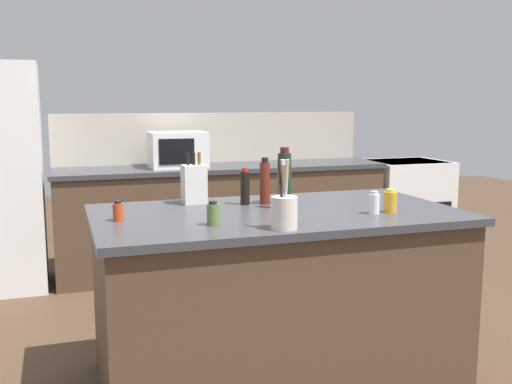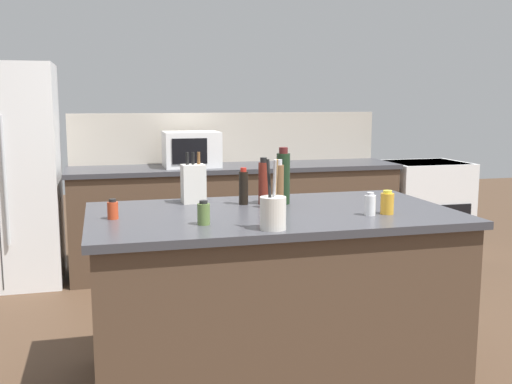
{
  "view_description": "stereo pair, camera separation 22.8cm",
  "coord_description": "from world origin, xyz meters",
  "views": [
    {
      "loc": [
        -1.09,
        -2.92,
        1.53
      ],
      "look_at": [
        0.0,
        0.35,
        0.99
      ],
      "focal_mm": 42.0,
      "sensor_mm": 36.0,
      "label": 1
    },
    {
      "loc": [
        -0.87,
        -2.98,
        1.53
      ],
      "look_at": [
        0.0,
        0.35,
        0.99
      ],
      "focal_mm": 42.0,
      "sensor_mm": 36.0,
      "label": 2
    }
  ],
  "objects": [
    {
      "name": "refrigerator",
      "position": [
        -1.65,
        2.25,
        0.91
      ],
      "size": [
        0.87,
        0.75,
        1.81
      ],
      "color": "white",
      "rests_on": "ground_plane"
    },
    {
      "name": "wall_backsplash",
      "position": [
        0.3,
        2.52,
        1.17
      ],
      "size": [
        2.9,
        0.03,
        0.46
      ],
      "primitive_type": "cube",
      "color": "#B2A899",
      "rests_on": "back_counter_run"
    },
    {
      "name": "salt_shaker",
      "position": [
        0.45,
        -0.23,
        0.99
      ],
      "size": [
        0.06,
        0.06,
        0.12
      ],
      "color": "silver",
      "rests_on": "kitchen_island"
    },
    {
      "name": "wine_bottle",
      "position": [
        0.12,
        0.2,
        1.09
      ],
      "size": [
        0.08,
        0.08,
        0.32
      ],
      "color": "black",
      "rests_on": "kitchen_island"
    },
    {
      "name": "range_oven",
      "position": [
        2.19,
        2.2,
        0.47
      ],
      "size": [
        0.76,
        0.65,
        0.92
      ],
      "color": "white",
      "rests_on": "ground_plane"
    },
    {
      "name": "spice_jar_oregano",
      "position": [
        -0.41,
        -0.24,
        0.99
      ],
      "size": [
        0.06,
        0.06,
        0.12
      ],
      "color": "#567038",
      "rests_on": "kitchen_island"
    },
    {
      "name": "spice_jar_paprika",
      "position": [
        -0.82,
        0.0,
        0.99
      ],
      "size": [
        0.05,
        0.05,
        0.1
      ],
      "color": "#B73D1E",
      "rests_on": "kitchen_island"
    },
    {
      "name": "utensil_crock",
      "position": [
        -0.12,
        -0.43,
        1.02
      ],
      "size": [
        0.12,
        0.12,
        0.32
      ],
      "color": "beige",
      "rests_on": "kitchen_island"
    },
    {
      "name": "back_counter_run",
      "position": [
        0.3,
        2.2,
        0.47
      ],
      "size": [
        2.94,
        0.66,
        0.94
      ],
      "color": "#4C3828",
      "rests_on": "ground_plane"
    },
    {
      "name": "soy_sauce_bottle",
      "position": [
        -0.1,
        0.24,
        1.04
      ],
      "size": [
        0.05,
        0.05,
        0.21
      ],
      "color": "black",
      "rests_on": "kitchen_island"
    },
    {
      "name": "pepper_grinder",
      "position": [
        0.05,
        0.06,
        1.07
      ],
      "size": [
        0.05,
        0.05,
        0.27
      ],
      "color": "brown",
      "rests_on": "kitchen_island"
    },
    {
      "name": "vinegar_bottle",
      "position": [
        0.01,
        0.22,
        1.06
      ],
      "size": [
        0.06,
        0.06,
        0.26
      ],
      "color": "maroon",
      "rests_on": "kitchen_island"
    },
    {
      "name": "honey_jar",
      "position": [
        0.55,
        -0.22,
        1.0
      ],
      "size": [
        0.07,
        0.07,
        0.12
      ],
      "color": "gold",
      "rests_on": "kitchen_island"
    },
    {
      "name": "kitchen_island",
      "position": [
        0.0,
        0.0,
        0.47
      ],
      "size": [
        1.92,
        1.06,
        0.94
      ],
      "color": "#4C3828",
      "rests_on": "ground_plane"
    },
    {
      "name": "ground_plane",
      "position": [
        0.0,
        0.0,
        0.0
      ],
      "size": [
        14.0,
        14.0,
        0.0
      ],
      "primitive_type": "plane",
      "color": "#473323"
    },
    {
      "name": "knife_block",
      "position": [
        -0.36,
        0.36,
        1.05
      ],
      "size": [
        0.14,
        0.11,
        0.29
      ],
      "rotation": [
        0.0,
        0.0,
        0.06
      ],
      "color": "beige",
      "rests_on": "kitchen_island"
    },
    {
      "name": "microwave",
      "position": [
        -0.1,
        2.2,
        1.09
      ],
      "size": [
        0.48,
        0.39,
        0.31
      ],
      "color": "white",
      "rests_on": "back_counter_run"
    }
  ]
}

